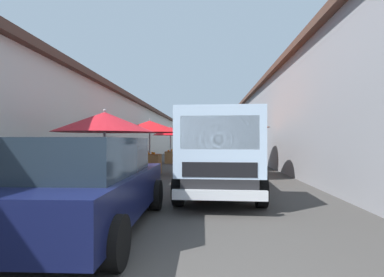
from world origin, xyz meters
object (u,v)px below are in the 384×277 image
fruit_stall_near_left (232,129)px  fruit_stall_near_right (171,135)px  fruit_stall_far_left (150,131)px  hatchback_car (87,183)px  vendor_by_crates (207,147)px  fruit_stall_mid_lane (242,134)px  fruit_stall_far_right (105,129)px  delivery_truck (219,156)px

fruit_stall_near_left → fruit_stall_near_right: (6.40, 3.12, -0.10)m
fruit_stall_near_right → fruit_stall_far_left: bearing=178.7°
hatchback_car → vendor_by_crates: (12.94, -1.86, 0.22)m
fruit_stall_mid_lane → hatchback_car: bearing=158.8°
fruit_stall_near_left → vendor_by_crates: size_ratio=1.65×
fruit_stall_far_right → fruit_stall_near_right: bearing=-1.6°
fruit_stall_far_left → hatchback_car: 7.28m
hatchback_car → fruit_stall_far_left: bearing=3.8°
fruit_stall_far_left → fruit_stall_mid_lane: fruit_stall_far_left is taller
fruit_stall_near_left → fruit_stall_near_right: size_ratio=1.22×
fruit_stall_near_right → hatchback_car: size_ratio=0.57×
fruit_stall_near_left → fruit_stall_near_right: 7.12m
hatchback_car → vendor_by_crates: 13.08m
fruit_stall_far_left → vendor_by_crates: size_ratio=1.68×
hatchback_car → fruit_stall_mid_lane: bearing=-21.2°
fruit_stall_far_left → fruit_stall_near_left: size_ratio=1.01×
hatchback_car → fruit_stall_near_right: bearing=1.6°
fruit_stall_far_left → hatchback_car: bearing=-176.2°
fruit_stall_far_left → fruit_stall_mid_lane: (1.75, -3.94, -0.11)m
delivery_truck → vendor_by_crates: (10.52, 0.30, -0.08)m
fruit_stall_near_left → vendor_by_crates: (6.68, 0.92, -0.84)m
fruit_stall_far_right → hatchback_car: fruit_stall_far_right is taller
fruit_stall_mid_lane → vendor_by_crates: bearing=21.9°
fruit_stall_mid_lane → delivery_truck: fruit_stall_mid_lane is taller
fruit_stall_far_left → fruit_stall_near_right: size_ratio=1.24×
fruit_stall_near_left → fruit_stall_near_right: bearing=26.0°
hatchback_car → vendor_by_crates: bearing=-8.2°
fruit_stall_far_left → fruit_stall_near_right: 5.47m
fruit_stall_near_right → hatchback_car: fruit_stall_near_right is taller
fruit_stall_far_right → fruit_stall_near_left: bearing=-42.5°
fruit_stall_far_right → fruit_stall_near_right: fruit_stall_near_right is taller
fruit_stall_far_right → vendor_by_crates: (10.41, -2.49, -0.71)m
fruit_stall_near_right → vendor_by_crates: bearing=-82.6°
fruit_stall_far_left → vendor_by_crates: bearing=-22.0°
hatchback_car → vendor_by_crates: size_ratio=2.38×
vendor_by_crates → fruit_stall_near_right: bearing=97.4°
fruit_stall_near_left → fruit_stall_mid_lane: bearing=-14.4°
fruit_stall_mid_lane → vendor_by_crates: 4.38m
fruit_stall_far_left → fruit_stall_mid_lane: bearing=-66.0°
fruit_stall_far_right → hatchback_car: (-2.54, -0.63, -0.94)m
fruit_stall_mid_lane → hatchback_car: size_ratio=0.60×
fruit_stall_far_left → vendor_by_crates: (5.75, -2.33, -0.84)m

